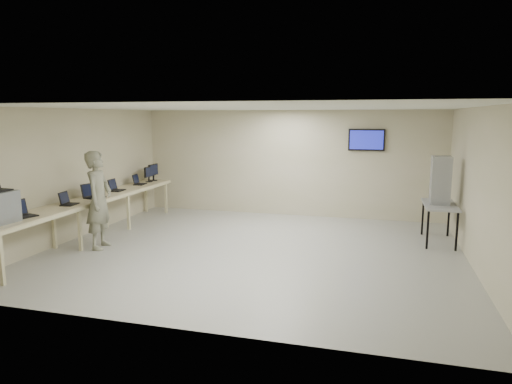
# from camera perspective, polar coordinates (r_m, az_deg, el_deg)

# --- Properties ---
(room) EXTENTS (8.01, 7.01, 2.81)m
(room) POSITION_cam_1_polar(r_m,az_deg,el_deg) (8.86, -0.04, 1.51)
(room) COLOR gray
(room) RESTS_ON ground
(workbench) EXTENTS (0.76, 6.00, 0.90)m
(workbench) POSITION_cam_1_polar(r_m,az_deg,el_deg) (10.45, -19.65, -1.07)
(workbench) COLOR tan
(workbench) RESTS_ON ground
(laptop_0) EXTENTS (0.40, 0.45, 0.30)m
(laptop_0) POSITION_cam_1_polar(r_m,az_deg,el_deg) (8.93, -27.32, -2.31)
(laptop_0) COLOR black
(laptop_0) RESTS_ON workbench
(laptop_1) EXTENTS (0.31, 0.36, 0.26)m
(laptop_1) POSITION_cam_1_polar(r_m,az_deg,el_deg) (9.78, -22.53, -1.10)
(laptop_1) COLOR black
(laptop_1) RESTS_ON workbench
(laptop_2) EXTENTS (0.42, 0.46, 0.31)m
(laptop_2) POSITION_cam_1_polar(r_m,az_deg,el_deg) (10.43, -19.79, -0.25)
(laptop_2) COLOR black
(laptop_2) RESTS_ON workbench
(laptop_3) EXTENTS (0.31, 0.37, 0.28)m
(laptop_3) POSITION_cam_1_polar(r_m,az_deg,el_deg) (11.24, -17.17, 0.51)
(laptop_3) COLOR black
(laptop_3) RESTS_ON workbench
(laptop_4) EXTENTS (0.31, 0.36, 0.26)m
(laptop_4) POSITION_cam_1_polar(r_m,az_deg,el_deg) (12.12, -14.51, 1.24)
(laptop_4) COLOR black
(laptop_4) RESTS_ON workbench
(monitor_near) EXTENTS (0.18, 0.41, 0.41)m
(monitor_near) POSITION_cam_1_polar(r_m,az_deg,el_deg) (12.51, -13.26, 2.36)
(monitor_near) COLOR black
(monitor_near) RESTS_ON workbench
(monitor_far) EXTENTS (0.20, 0.46, 0.45)m
(monitor_far) POSITION_cam_1_polar(r_m,az_deg,el_deg) (12.73, -12.72, 2.61)
(monitor_far) COLOR black
(monitor_far) RESTS_ON workbench
(soldier) EXTENTS (0.59, 0.79, 1.96)m
(soldier) POSITION_cam_1_polar(r_m,az_deg,el_deg) (9.63, -19.04, -0.96)
(soldier) COLOR slate
(soldier) RESTS_ON ground
(side_table) EXTENTS (0.64, 1.37, 0.82)m
(side_table) POSITION_cam_1_polar(r_m,az_deg,el_deg) (10.29, 21.99, -1.80)
(side_table) COLOR #949494
(side_table) RESTS_ON ground
(storage_bins) EXTENTS (0.38, 0.42, 1.00)m
(storage_bins) POSITION_cam_1_polar(r_m,az_deg,el_deg) (10.20, 22.07, 1.38)
(storage_bins) COLOR #A1A4A7
(storage_bins) RESTS_ON side_table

